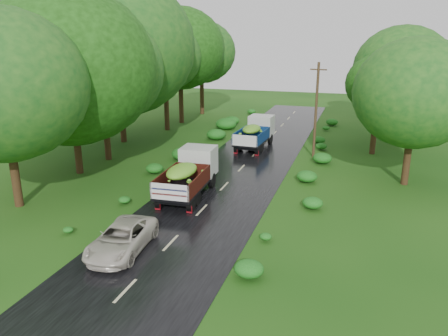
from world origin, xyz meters
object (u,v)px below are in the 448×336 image
at_px(truck_near, 189,172).
at_px(truck_far, 256,132).
at_px(car, 122,238).
at_px(utility_pole, 316,110).

xyz_separation_m(truck_near, truck_far, (1.01, 12.08, -0.04)).
height_order(truck_far, car, truck_far).
bearing_deg(truck_near, car, -94.46).
xyz_separation_m(truck_near, car, (-0.19, -7.31, -0.77)).
bearing_deg(truck_far, car, -90.87).
distance_m(truck_far, car, 19.44).
bearing_deg(car, truck_far, 81.37).
bearing_deg(truck_far, utility_pole, -15.44).
relative_size(truck_near, utility_pole, 0.84).
bearing_deg(truck_near, truck_far, 82.24).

